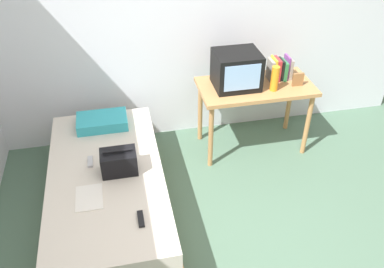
{
  "coord_description": "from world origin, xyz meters",
  "views": [
    {
      "loc": [
        -0.71,
        -1.95,
        2.78
      ],
      "look_at": [
        -0.08,
        1.05,
        0.57
      ],
      "focal_mm": 38.36,
      "sensor_mm": 36.0,
      "label": 1
    }
  ],
  "objects_px": {
    "desk": "(255,93)",
    "handbag": "(119,162)",
    "pillow": "(102,121)",
    "remote_silver": "(90,162)",
    "bed": "(109,194)",
    "water_bottle": "(275,79)",
    "remote_dark": "(141,219)",
    "tv": "(236,70)",
    "magazine": "(89,198)",
    "book_row": "(279,69)",
    "picture_frame": "(298,80)"
  },
  "relations": [
    {
      "from": "desk",
      "to": "handbag",
      "type": "relative_size",
      "value": 3.87
    },
    {
      "from": "pillow",
      "to": "remote_silver",
      "type": "height_order",
      "value": "pillow"
    },
    {
      "from": "bed",
      "to": "pillow",
      "type": "relative_size",
      "value": 4.11
    },
    {
      "from": "desk",
      "to": "water_bottle",
      "type": "height_order",
      "value": "water_bottle"
    },
    {
      "from": "remote_silver",
      "to": "remote_dark",
      "type": "bearing_deg",
      "value": -64.42
    },
    {
      "from": "pillow",
      "to": "remote_silver",
      "type": "bearing_deg",
      "value": -102.75
    },
    {
      "from": "tv",
      "to": "pillow",
      "type": "xyz_separation_m",
      "value": [
        -1.35,
        -0.02,
        -0.41
      ]
    },
    {
      "from": "tv",
      "to": "remote_dark",
      "type": "xyz_separation_m",
      "value": [
        -1.12,
        -1.33,
        -0.45
      ]
    },
    {
      "from": "pillow",
      "to": "magazine",
      "type": "bearing_deg",
      "value": -97.93
    },
    {
      "from": "remote_silver",
      "to": "water_bottle",
      "type": "bearing_deg",
      "value": 12.94
    },
    {
      "from": "water_bottle",
      "to": "handbag",
      "type": "distance_m",
      "value": 1.71
    },
    {
      "from": "book_row",
      "to": "picture_frame",
      "type": "height_order",
      "value": "book_row"
    },
    {
      "from": "tv",
      "to": "water_bottle",
      "type": "bearing_deg",
      "value": -24.31
    },
    {
      "from": "tv",
      "to": "handbag",
      "type": "relative_size",
      "value": 1.47
    },
    {
      "from": "pillow",
      "to": "handbag",
      "type": "distance_m",
      "value": 0.74
    },
    {
      "from": "desk",
      "to": "remote_silver",
      "type": "relative_size",
      "value": 8.06
    },
    {
      "from": "tv",
      "to": "handbag",
      "type": "bearing_deg",
      "value": -149.0
    },
    {
      "from": "picture_frame",
      "to": "remote_silver",
      "type": "distance_m",
      "value": 2.17
    },
    {
      "from": "book_row",
      "to": "handbag",
      "type": "height_order",
      "value": "book_row"
    },
    {
      "from": "handbag",
      "to": "magazine",
      "type": "distance_m",
      "value": 0.39
    },
    {
      "from": "desk",
      "to": "book_row",
      "type": "xyz_separation_m",
      "value": [
        0.27,
        0.08,
        0.21
      ]
    },
    {
      "from": "magazine",
      "to": "remote_silver",
      "type": "relative_size",
      "value": 2.01
    },
    {
      "from": "water_bottle",
      "to": "picture_frame",
      "type": "height_order",
      "value": "water_bottle"
    },
    {
      "from": "desk",
      "to": "picture_frame",
      "type": "relative_size",
      "value": 8.44
    },
    {
      "from": "pillow",
      "to": "remote_silver",
      "type": "distance_m",
      "value": 0.57
    },
    {
      "from": "magazine",
      "to": "book_row",
      "type": "bearing_deg",
      "value": 28.57
    },
    {
      "from": "bed",
      "to": "remote_silver",
      "type": "bearing_deg",
      "value": 126.97
    },
    {
      "from": "bed",
      "to": "handbag",
      "type": "distance_m",
      "value": 0.37
    },
    {
      "from": "water_bottle",
      "to": "magazine",
      "type": "relative_size",
      "value": 0.87
    },
    {
      "from": "remote_dark",
      "to": "water_bottle",
      "type": "bearing_deg",
      "value": 38.81
    },
    {
      "from": "water_bottle",
      "to": "tv",
      "type": "bearing_deg",
      "value": 155.69
    },
    {
      "from": "desk",
      "to": "book_row",
      "type": "distance_m",
      "value": 0.35
    },
    {
      "from": "magazine",
      "to": "remote_dark",
      "type": "height_order",
      "value": "remote_dark"
    },
    {
      "from": "water_bottle",
      "to": "book_row",
      "type": "bearing_deg",
      "value": 57.54
    },
    {
      "from": "desk",
      "to": "magazine",
      "type": "bearing_deg",
      "value": -149.77
    },
    {
      "from": "handbag",
      "to": "desk",
      "type": "bearing_deg",
      "value": 26.4
    },
    {
      "from": "handbag",
      "to": "remote_silver",
      "type": "height_order",
      "value": "handbag"
    },
    {
      "from": "book_row",
      "to": "remote_dark",
      "type": "relative_size",
      "value": 1.58
    },
    {
      "from": "desk",
      "to": "remote_dark",
      "type": "distance_m",
      "value": 1.87
    },
    {
      "from": "picture_frame",
      "to": "handbag",
      "type": "distance_m",
      "value": 1.96
    },
    {
      "from": "desk",
      "to": "handbag",
      "type": "distance_m",
      "value": 1.61
    },
    {
      "from": "desk",
      "to": "bed",
      "type": "bearing_deg",
      "value": -155.58
    },
    {
      "from": "desk",
      "to": "pillow",
      "type": "relative_size",
      "value": 2.39
    },
    {
      "from": "handbag",
      "to": "remote_dark",
      "type": "relative_size",
      "value": 1.92
    },
    {
      "from": "remote_dark",
      "to": "remote_silver",
      "type": "relative_size",
      "value": 1.08
    },
    {
      "from": "water_bottle",
      "to": "pillow",
      "type": "height_order",
      "value": "water_bottle"
    },
    {
      "from": "desk",
      "to": "book_row",
      "type": "height_order",
      "value": "book_row"
    },
    {
      "from": "magazine",
      "to": "handbag",
      "type": "bearing_deg",
      "value": 46.66
    },
    {
      "from": "pillow",
      "to": "magazine",
      "type": "distance_m",
      "value": 1.01
    },
    {
      "from": "desk",
      "to": "pillow",
      "type": "height_order",
      "value": "desk"
    }
  ]
}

